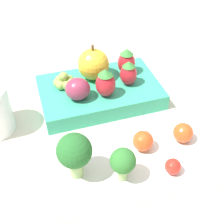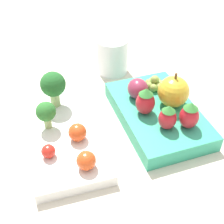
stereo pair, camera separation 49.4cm
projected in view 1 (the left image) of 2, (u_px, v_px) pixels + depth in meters
The scene contains 14 objects.
ground_plane at pixel (107, 133), 0.46m from camera, with size 4.00×4.00×0.00m, color beige.
bento_box_savoury at pixel (128, 167), 0.40m from camera, with size 0.23×0.12×0.02m.
bento_box_fruit at pixel (100, 92), 0.51m from camera, with size 0.20×0.14×0.03m.
broccoli_floret_0 at pixel (74, 152), 0.35m from camera, with size 0.04×0.04×0.06m.
broccoli_floret_1 at pixel (123, 162), 0.36m from camera, with size 0.03×0.03×0.05m.
cherry_tomato_0 at pixel (173, 166), 0.38m from camera, with size 0.02×0.02×0.02m.
cherry_tomato_1 at pixel (143, 141), 0.40m from camera, with size 0.03×0.03×0.03m.
cherry_tomato_2 at pixel (183, 133), 0.41m from camera, with size 0.03×0.03×0.03m.
apple at pixel (92, 64), 0.50m from camera, with size 0.05×0.05×0.06m.
strawberry_0 at pixel (126, 61), 0.52m from camera, with size 0.03×0.03×0.05m.
strawberry_1 at pixel (106, 83), 0.47m from camera, with size 0.03×0.03×0.05m.
strawberry_2 at pixel (128, 73), 0.49m from camera, with size 0.03×0.03×0.04m.
plum at pixel (78, 89), 0.47m from camera, with size 0.04×0.04×0.03m.
grape_cluster at pixel (64, 81), 0.50m from camera, with size 0.03×0.03×0.03m.
Camera 1 is at (0.06, 0.32, 0.33)m, focal length 50.00 mm.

